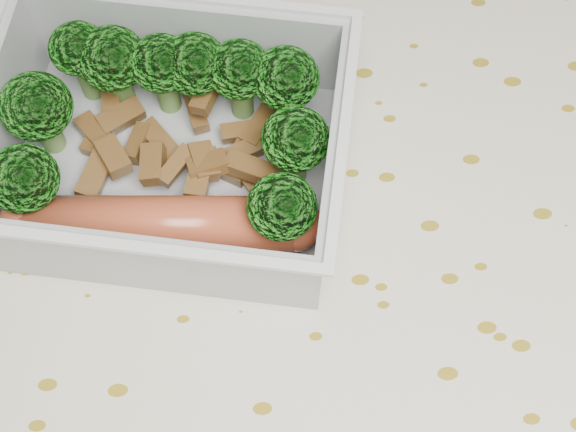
{
  "coord_description": "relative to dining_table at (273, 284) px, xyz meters",
  "views": [
    {
      "loc": [
        -0.0,
        -0.17,
        1.12
      ],
      "look_at": [
        0.01,
        -0.01,
        0.78
      ],
      "focal_mm": 50.0,
      "sensor_mm": 36.0,
      "label": 1
    }
  ],
  "objects": [
    {
      "name": "dining_table",
      "position": [
        0.0,
        0.0,
        0.0
      ],
      "size": [
        1.4,
        0.9,
        0.75
      ],
      "color": "brown",
      "rests_on": "ground"
    },
    {
      "name": "tablecloth",
      "position": [
        0.0,
        0.0,
        0.05
      ],
      "size": [
        1.46,
        0.96,
        0.19
      ],
      "color": "beige",
      "rests_on": "dining_table"
    },
    {
      "name": "lunch_container",
      "position": [
        -0.05,
        0.03,
        0.11
      ],
      "size": [
        0.2,
        0.17,
        0.06
      ],
      "color": "#B7BFC5",
      "rests_on": "tablecloth"
    },
    {
      "name": "broccoli_florets",
      "position": [
        -0.05,
        0.05,
        0.13
      ],
      "size": [
        0.16,
        0.12,
        0.05
      ],
      "color": "#608C3F",
      "rests_on": "lunch_container"
    },
    {
      "name": "meat_pile",
      "position": [
        -0.04,
        0.04,
        0.1
      ],
      "size": [
        0.11,
        0.08,
        0.03
      ],
      "color": "brown",
      "rests_on": "lunch_container"
    },
    {
      "name": "sausage",
      "position": [
        -0.05,
        -0.01,
        0.11
      ],
      "size": [
        0.15,
        0.04,
        0.03
      ],
      "color": "#AD482B",
      "rests_on": "lunch_container"
    }
  ]
}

